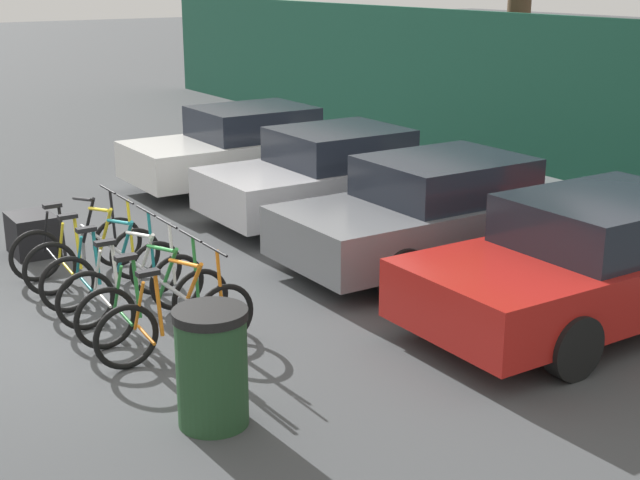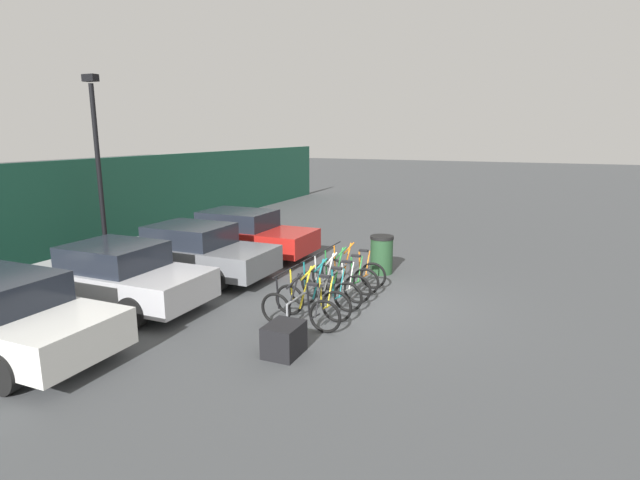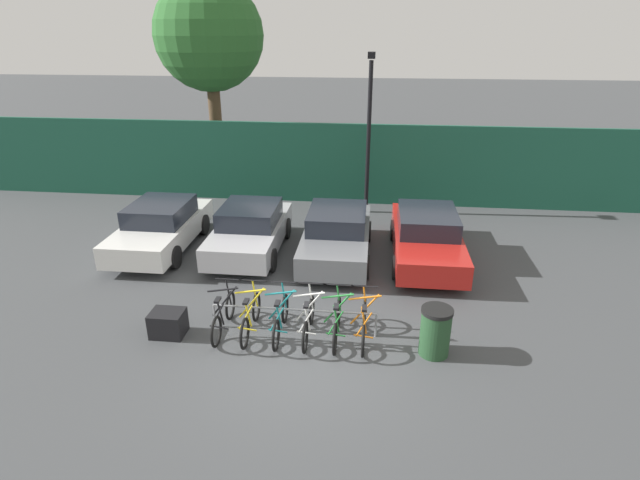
# 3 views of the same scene
# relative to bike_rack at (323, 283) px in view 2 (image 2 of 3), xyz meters

# --- Properties ---
(ground_plane) EXTENTS (120.00, 120.00, 0.00)m
(ground_plane) POSITION_rel_bike_rack_xyz_m (0.34, -0.67, -0.48)
(ground_plane) COLOR #424447
(hoarding_wall) EXTENTS (36.00, 0.16, 2.93)m
(hoarding_wall) POSITION_rel_bike_rack_xyz_m (0.34, 8.82, 0.98)
(hoarding_wall) COLOR #19513D
(hoarding_wall) RESTS_ON ground
(bike_rack) EXTENTS (3.55, 0.04, 0.57)m
(bike_rack) POSITION_rel_bike_rack_xyz_m (0.00, 0.00, 0.00)
(bike_rack) COLOR gray
(bike_rack) RESTS_ON ground
(bicycle_black) EXTENTS (0.68, 1.71, 1.05)m
(bicycle_black) POSITION_rel_bike_rack_xyz_m (-1.50, -0.15, -0.11)
(bicycle_black) COLOR black
(bicycle_black) RESTS_ON ground
(bicycle_yellow) EXTENTS (0.68, 1.71, 1.05)m
(bicycle_yellow) POSITION_rel_bike_rack_xyz_m (-0.91, -0.15, -0.11)
(bicycle_yellow) COLOR black
(bicycle_yellow) RESTS_ON ground
(bicycle_teal) EXTENTS (0.68, 1.71, 1.05)m
(bicycle_teal) POSITION_rel_bike_rack_xyz_m (-0.26, -0.15, -0.11)
(bicycle_teal) COLOR black
(bicycle_teal) RESTS_ON ground
(bicycle_white) EXTENTS (0.68, 1.71, 1.05)m
(bicycle_white) POSITION_rel_bike_rack_xyz_m (0.34, -0.15, -0.11)
(bicycle_white) COLOR black
(bicycle_white) RESTS_ON ground
(bicycle_green) EXTENTS (0.68, 1.71, 1.05)m
(bicycle_green) POSITION_rel_bike_rack_xyz_m (0.94, -0.15, -0.11)
(bicycle_green) COLOR black
(bicycle_green) RESTS_ON ground
(bicycle_orange) EXTENTS (0.68, 1.71, 1.05)m
(bicycle_orange) POSITION_rel_bike_rack_xyz_m (1.50, -0.15, -0.11)
(bicycle_orange) COLOR black
(bicycle_orange) RESTS_ON ground
(car_white) EXTENTS (1.91, 4.22, 1.40)m
(car_white) POSITION_rel_bike_rack_xyz_m (-4.58, 3.98, 0.21)
(car_white) COLOR silver
(car_white) RESTS_ON ground
(car_silver) EXTENTS (1.91, 4.00, 1.40)m
(car_silver) POSITION_rel_bike_rack_xyz_m (-1.92, 4.02, 0.21)
(car_silver) COLOR #B7B7BC
(car_silver) RESTS_ON ground
(car_grey) EXTENTS (1.91, 4.25, 1.40)m
(car_grey) POSITION_rel_bike_rack_xyz_m (0.61, 3.95, 0.21)
(car_grey) COLOR slate
(car_grey) RESTS_ON ground
(car_red) EXTENTS (1.91, 4.53, 1.40)m
(car_red) POSITION_rel_bike_rack_xyz_m (3.12, 4.09, 0.21)
(car_red) COLOR red
(car_red) RESTS_ON ground
(lamp_post) EXTENTS (0.24, 0.44, 5.36)m
(lamp_post) POSITION_rel_bike_rack_xyz_m (1.35, 7.83, 2.54)
(lamp_post) COLOR black
(lamp_post) RESTS_ON ground
(trash_bin) EXTENTS (0.63, 0.63, 1.03)m
(trash_bin) POSITION_rel_bike_rack_xyz_m (2.92, -0.46, 0.03)
(trash_bin) COLOR #234728
(trash_bin) RESTS_ON ground
(cargo_crate) EXTENTS (0.70, 0.56, 0.55)m
(cargo_crate) POSITION_rel_bike_rack_xyz_m (-2.65, -0.40, -0.21)
(cargo_crate) COLOR black
(cargo_crate) RESTS_ON ground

